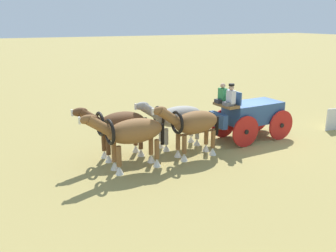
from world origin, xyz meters
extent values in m
plane|color=#9E8C4C|center=(0.00, 0.00, 0.00)|extent=(220.00, 220.00, 0.00)
cube|color=#2D4C7A|center=(0.00, 0.00, 1.24)|extent=(2.64, 1.47, 0.92)
cube|color=brown|center=(1.53, 0.08, 1.74)|extent=(0.63, 1.23, 0.12)
cube|color=#2D4C7A|center=(1.93, 0.11, 1.13)|extent=(0.30, 1.08, 0.60)
cube|color=#2D4C7A|center=(1.23, 0.07, 2.08)|extent=(0.13, 1.20, 0.55)
cube|color=red|center=(0.00, 0.00, 0.68)|extent=(2.83, 0.32, 0.16)
cylinder|color=red|center=(0.98, 0.82, 0.68)|extent=(1.37, 0.16, 1.36)
cylinder|color=black|center=(0.98, 0.82, 0.68)|extent=(0.21, 0.19, 0.20)
cylinder|color=red|center=(1.07, -0.71, 0.68)|extent=(1.37, 0.16, 1.36)
cylinder|color=black|center=(1.07, -0.71, 0.68)|extent=(0.21, 0.19, 0.20)
cylinder|color=red|center=(-1.07, 0.71, 0.68)|extent=(1.37, 0.16, 1.36)
cylinder|color=black|center=(-1.07, 0.71, 0.68)|extent=(0.21, 0.19, 0.20)
cylinder|color=red|center=(-0.98, -0.82, 0.68)|extent=(1.37, 0.16, 1.36)
cylinder|color=black|center=(-0.98, -0.82, 0.68)|extent=(0.21, 0.19, 0.20)
cylinder|color=brown|center=(2.58, 0.14, 0.73)|extent=(2.60, 0.24, 0.10)
cube|color=slate|center=(1.64, 0.38, 1.88)|extent=(0.42, 0.34, 0.16)
cube|color=silver|center=(1.52, 0.38, 2.16)|extent=(0.26, 0.37, 0.55)
sphere|color=tan|center=(1.52, 0.38, 2.54)|extent=(0.22, 0.22, 0.22)
cylinder|color=black|center=(1.52, 0.38, 2.67)|extent=(0.24, 0.24, 0.08)
cube|color=#2D2D33|center=(1.67, -0.20, 1.88)|extent=(0.42, 0.34, 0.16)
cube|color=#338C4C|center=(1.55, -0.21, 2.16)|extent=(0.26, 0.37, 0.55)
sphere|color=tan|center=(1.55, -0.21, 2.54)|extent=(0.22, 0.22, 0.22)
ellipsoid|color=brown|center=(3.44, 0.84, 1.41)|extent=(1.97, 0.98, 0.88)
cylinder|color=brown|center=(4.10, 1.12, 0.67)|extent=(0.18, 0.18, 0.73)
cone|color=silver|center=(4.10, 1.12, 0.16)|extent=(0.30, 0.30, 0.31)
cylinder|color=brown|center=(4.13, 0.64, 0.67)|extent=(0.18, 0.18, 0.73)
cone|color=silver|center=(4.13, 0.64, 0.16)|extent=(0.30, 0.30, 0.31)
cylinder|color=brown|center=(2.76, 1.05, 0.67)|extent=(0.18, 0.18, 0.73)
cone|color=silver|center=(2.76, 1.05, 0.16)|extent=(0.30, 0.30, 0.31)
cylinder|color=brown|center=(2.78, 0.56, 0.67)|extent=(0.18, 0.18, 0.73)
cone|color=silver|center=(2.78, 0.56, 0.16)|extent=(0.30, 0.30, 0.31)
cylinder|color=brown|center=(4.68, 0.91, 1.80)|extent=(0.96, 0.41, 0.81)
ellipsoid|color=brown|center=(5.04, 0.93, 2.06)|extent=(0.61, 0.29, 0.32)
cube|color=silver|center=(5.32, 0.94, 2.06)|extent=(0.07, 0.10, 0.24)
torus|color=black|center=(4.31, 0.89, 1.51)|extent=(0.17, 0.92, 0.91)
cylinder|color=black|center=(2.43, 0.79, 1.11)|extent=(0.14, 0.14, 0.80)
ellipsoid|color=#9E998E|center=(3.51, -0.46, 1.34)|extent=(2.22, 0.99, 0.88)
cylinder|color=#9E998E|center=(4.26, -0.17, 0.63)|extent=(0.18, 0.18, 0.68)
cone|color=silver|center=(4.26, -0.17, 0.14)|extent=(0.30, 0.30, 0.29)
cylinder|color=#9E998E|center=(4.29, -0.66, 0.63)|extent=(0.18, 0.18, 0.68)
cone|color=silver|center=(4.29, -0.66, 0.14)|extent=(0.30, 0.30, 0.29)
cylinder|color=#9E998E|center=(2.74, -0.26, 0.63)|extent=(0.18, 0.18, 0.68)
cone|color=silver|center=(2.74, -0.26, 0.14)|extent=(0.30, 0.30, 0.29)
cylinder|color=#9E998E|center=(2.77, -0.74, 0.63)|extent=(0.18, 0.18, 0.68)
cone|color=silver|center=(2.77, -0.74, 0.14)|extent=(0.30, 0.30, 0.29)
cylinder|color=#9E998E|center=(4.86, -0.38, 1.73)|extent=(0.96, 0.41, 0.81)
ellipsoid|color=#9E998E|center=(5.23, -0.36, 1.99)|extent=(0.61, 0.29, 0.32)
cube|color=silver|center=(5.51, -0.35, 1.99)|extent=(0.07, 0.10, 0.24)
torus|color=black|center=(4.49, -0.40, 1.44)|extent=(0.17, 0.91, 0.91)
cylinder|color=black|center=(2.38, -0.52, 1.04)|extent=(0.14, 0.14, 0.80)
ellipsoid|color=brown|center=(6.04, 0.98, 1.43)|extent=(2.17, 1.01, 0.89)
cylinder|color=brown|center=(6.77, 1.27, 0.68)|extent=(0.18, 0.18, 0.74)
cone|color=silver|center=(6.77, 1.27, 0.16)|extent=(0.30, 0.30, 0.32)
cylinder|color=brown|center=(6.79, 0.78, 0.68)|extent=(0.18, 0.18, 0.74)
cone|color=silver|center=(6.79, 0.78, 0.16)|extent=(0.30, 0.30, 0.32)
cylinder|color=brown|center=(5.28, 1.19, 0.68)|extent=(0.18, 0.18, 0.74)
cone|color=silver|center=(5.28, 1.19, 0.16)|extent=(0.30, 0.30, 0.32)
cylinder|color=brown|center=(5.31, 0.70, 0.68)|extent=(0.18, 0.18, 0.74)
cone|color=silver|center=(5.31, 0.70, 0.16)|extent=(0.30, 0.30, 0.32)
cylinder|color=brown|center=(7.36, 1.06, 1.82)|extent=(0.96, 0.41, 0.81)
ellipsoid|color=brown|center=(7.73, 1.08, 2.08)|extent=(0.61, 0.29, 0.32)
cube|color=silver|center=(8.01, 1.09, 2.08)|extent=(0.07, 0.10, 0.24)
torus|color=black|center=(6.99, 1.04, 1.53)|extent=(0.17, 0.93, 0.92)
cylinder|color=black|center=(4.93, 0.92, 1.13)|extent=(0.14, 0.14, 0.80)
ellipsoid|color=brown|center=(6.11, -0.31, 1.38)|extent=(1.98, 1.03, 0.92)
cylinder|color=brown|center=(6.77, -0.02, 0.65)|extent=(0.18, 0.18, 0.70)
cone|color=silver|center=(6.77, -0.02, 0.15)|extent=(0.30, 0.30, 0.30)
cylinder|color=brown|center=(6.80, -0.53, 0.65)|extent=(0.18, 0.18, 0.70)
cone|color=silver|center=(6.80, -0.53, 0.15)|extent=(0.30, 0.30, 0.30)
cylinder|color=brown|center=(5.42, -0.10, 0.65)|extent=(0.18, 0.18, 0.70)
cone|color=silver|center=(5.42, -0.10, 0.15)|extent=(0.30, 0.30, 0.30)
cylinder|color=brown|center=(5.45, -0.60, 0.65)|extent=(0.18, 0.18, 0.70)
cone|color=silver|center=(5.45, -0.60, 0.15)|extent=(0.30, 0.30, 0.30)
cylinder|color=brown|center=(7.35, -0.25, 1.78)|extent=(0.96, 0.41, 0.81)
ellipsoid|color=brown|center=(7.72, -0.23, 2.04)|extent=(0.61, 0.29, 0.32)
cube|color=silver|center=(8.00, -0.21, 2.04)|extent=(0.07, 0.10, 0.24)
torus|color=black|center=(6.98, -0.27, 1.48)|extent=(0.17, 0.95, 0.95)
cylinder|color=black|center=(5.10, -0.37, 1.08)|extent=(0.14, 0.14, 0.80)
camera|label=1|loc=(10.26, 12.60, 5.24)|focal=38.45mm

